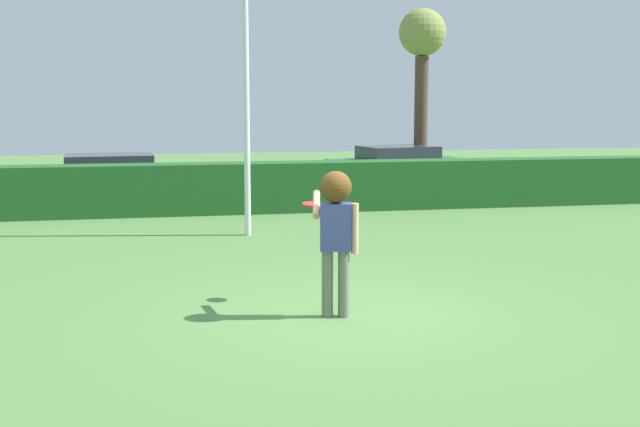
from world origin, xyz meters
TOP-DOWN VIEW (x-y plane):
  - ground_plane at (0.00, 0.00)m, footprint 60.00×60.00m
  - person at (-0.19, -0.03)m, footprint 0.56×0.82m
  - frisbee at (-0.32, 0.85)m, footprint 0.26×0.26m
  - lamppost at (-0.66, 6.02)m, footprint 0.24×0.24m
  - hedge_row at (0.00, 9.18)m, footprint 21.41×0.90m
  - parked_car_silver at (-3.69, 11.74)m, footprint 4.33×2.09m
  - parked_car_green at (4.74, 13.78)m, footprint 4.45×2.50m
  - birch_tree at (5.69, 14.49)m, footprint 1.47×1.47m

SIDE VIEW (x-z plane):
  - ground_plane at x=0.00m, z-range 0.00..0.00m
  - hedge_row at x=0.00m, z-range 0.00..1.18m
  - parked_car_silver at x=-3.69m, z-range 0.06..1.31m
  - parked_car_green at x=4.74m, z-range 0.06..1.31m
  - person at x=-0.19m, z-range 0.29..2.11m
  - frisbee at x=-0.32m, z-range 1.27..1.32m
  - lamppost at x=-0.66m, z-range 0.32..7.17m
  - birch_tree at x=5.69m, z-range 1.49..6.96m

